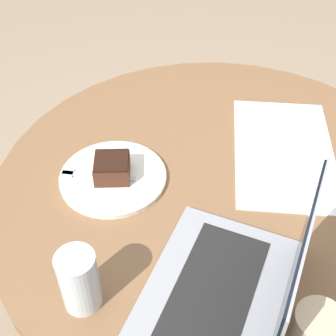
{
  "coord_description": "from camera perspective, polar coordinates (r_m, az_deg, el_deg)",
  "views": [
    {
      "loc": [
        0.76,
        0.08,
        1.52
      ],
      "look_at": [
        0.03,
        -0.12,
        0.8
      ],
      "focal_mm": 50.0,
      "sensor_mm": 36.0,
      "label": 1
    }
  ],
  "objects": [
    {
      "name": "fork",
      "position": [
        1.08,
        -9.46,
        -0.88
      ],
      "size": [
        0.04,
        0.17,
        0.0
      ],
      "rotation": [
        0.0,
        0.0,
        4.86
      ],
      "color": "silver",
      "rests_on": "plate"
    },
    {
      "name": "paper_document",
      "position": [
        1.18,
        13.95,
        1.99
      ],
      "size": [
        0.44,
        0.31,
        0.0
      ],
      "rotation": [
        0.0,
        0.0,
        0.18
      ],
      "color": "white",
      "rests_on": "dining_table"
    },
    {
      "name": "dining_table",
      "position": [
        1.18,
        6.15,
        -6.78
      ],
      "size": [
        1.05,
        1.05,
        0.76
      ],
      "color": "brown",
      "rests_on": "ground_plane"
    },
    {
      "name": "laptop",
      "position": [
        0.85,
        8.22,
        -13.89
      ],
      "size": [
        0.35,
        0.28,
        0.25
      ],
      "rotation": [
        0.0,
        0.0,
        3.01
      ],
      "color": "gray",
      "rests_on": "dining_table"
    },
    {
      "name": "plate",
      "position": [
        1.08,
        -6.71,
        -1.13
      ],
      "size": [
        0.24,
        0.24,
        0.01
      ],
      "color": "silver",
      "rests_on": "dining_table"
    },
    {
      "name": "water_glass",
      "position": [
        0.84,
        -10.78,
        -13.32
      ],
      "size": [
        0.07,
        0.07,
        0.13
      ],
      "color": "silver",
      "rests_on": "dining_table"
    },
    {
      "name": "cake_slice",
      "position": [
        1.06,
        -6.84,
        0.03
      ],
      "size": [
        0.1,
        0.1,
        0.05
      ],
      "rotation": [
        0.0,
        0.0,
        1.87
      ],
      "color": "#472619",
      "rests_on": "plate"
    },
    {
      "name": "coffee_glass",
      "position": [
        0.82,
        17.4,
        -18.81
      ],
      "size": [
        0.08,
        0.08,
        0.1
      ],
      "color": "#C6AD89",
      "rests_on": "dining_table"
    }
  ]
}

